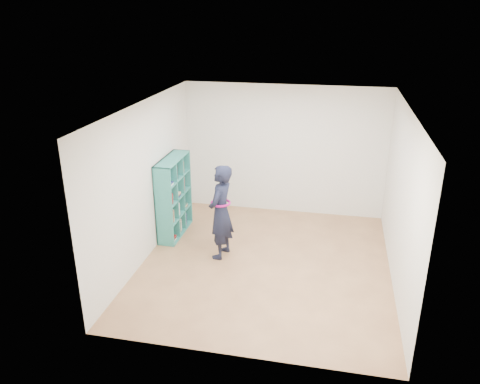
# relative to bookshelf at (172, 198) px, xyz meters

# --- Properties ---
(floor) EXTENTS (4.50, 4.50, 0.00)m
(floor) POSITION_rel_bookshelf_xyz_m (1.85, -0.78, -0.71)
(floor) COLOR #916341
(floor) RESTS_ON ground
(ceiling) EXTENTS (4.50, 4.50, 0.00)m
(ceiling) POSITION_rel_bookshelf_xyz_m (1.85, -0.78, 1.89)
(ceiling) COLOR white
(ceiling) RESTS_ON wall_back
(wall_left) EXTENTS (0.02, 4.50, 2.60)m
(wall_left) POSITION_rel_bookshelf_xyz_m (-0.15, -0.78, 0.59)
(wall_left) COLOR white
(wall_left) RESTS_ON floor
(wall_right) EXTENTS (0.02, 4.50, 2.60)m
(wall_right) POSITION_rel_bookshelf_xyz_m (3.85, -0.78, 0.59)
(wall_right) COLOR white
(wall_right) RESTS_ON floor
(wall_back) EXTENTS (4.00, 0.02, 2.60)m
(wall_back) POSITION_rel_bookshelf_xyz_m (1.85, 1.47, 0.59)
(wall_back) COLOR white
(wall_back) RESTS_ON floor
(wall_front) EXTENTS (4.00, 0.02, 2.60)m
(wall_front) POSITION_rel_bookshelf_xyz_m (1.85, -3.03, 0.59)
(wall_front) COLOR white
(wall_front) RESTS_ON floor
(bookshelf) EXTENTS (0.32, 1.10, 1.46)m
(bookshelf) POSITION_rel_bookshelf_xyz_m (0.00, 0.00, 0.00)
(bookshelf) COLOR teal
(bookshelf) RESTS_ON floor
(person) EXTENTS (0.48, 0.64, 1.62)m
(person) POSITION_rel_bookshelf_xyz_m (1.08, -0.66, 0.10)
(person) COLOR black
(person) RESTS_ON floor
(smartphone) EXTENTS (0.02, 0.11, 0.14)m
(smartphone) POSITION_rel_bookshelf_xyz_m (0.94, -0.55, 0.20)
(smartphone) COLOR silver
(smartphone) RESTS_ON person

